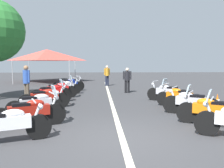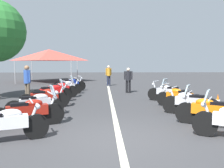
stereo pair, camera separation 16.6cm
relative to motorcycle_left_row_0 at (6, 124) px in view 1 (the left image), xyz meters
name	(u,v)px [view 1 (the left image)]	position (x,y,z in m)	size (l,w,h in m)	color
ground_plane	(123,140)	(0.08, -2.77, -0.45)	(80.00, 80.00, 0.00)	#38383A
lane_centre_stripe	(111,102)	(5.61, -2.77, -0.45)	(22.97, 0.16, 0.01)	beige
motorcycle_left_row_0	(6,124)	(0.00, 0.00, 0.00)	(1.02, 2.04, 0.99)	black
motorcycle_left_row_1	(30,111)	(1.38, -0.17, 0.02)	(1.09, 2.04, 1.21)	black
motorcycle_left_row_2	(37,104)	(2.77, 0.01, 0.00)	(0.95, 1.93, 0.99)	black
motorcycle_left_row_3	(45,97)	(4.29, 0.05, 0.01)	(0.93, 2.01, 1.20)	black
motorcycle_left_row_4	(52,93)	(5.67, 0.07, 0.01)	(1.12, 1.88, 1.02)	black
motorcycle_left_row_5	(59,89)	(7.09, -0.01, 0.02)	(0.96, 2.00, 1.21)	black
motorcycle_left_row_6	(64,87)	(8.60, -0.10, -0.01)	(1.04, 1.98, 0.98)	black
motorcycle_left_row_7	(69,84)	(10.03, -0.18, 0.01)	(1.17, 2.01, 1.01)	black
motorcycle_right_row_1	(211,110)	(1.29, -5.56, 0.02)	(1.20, 1.88, 1.22)	black
motorcycle_right_row_2	(190,102)	(2.75, -5.50, 0.01)	(1.21, 1.79, 1.01)	black
motorcycle_right_row_3	(179,97)	(4.20, -5.57, 0.01)	(1.40, 1.67, 1.20)	black
motorcycle_right_row_4	(167,92)	(5.71, -5.52, 0.00)	(1.36, 1.82, 1.00)	black
traffic_cone_1	(217,101)	(3.89, -7.10, -0.16)	(0.36, 0.36, 0.61)	orange
bystander_0	(26,80)	(6.27, 1.41, 0.59)	(0.37, 0.43, 1.76)	brown
bystander_1	(107,74)	(13.59, -2.81, 0.52)	(0.32, 0.47, 1.66)	#1E2338
bystander_2	(127,78)	(9.11, -3.94, 0.46)	(0.32, 0.52, 1.57)	black
event_tent	(47,55)	(18.09, 2.97, 2.20)	(5.53, 5.53, 3.20)	#E54C3F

